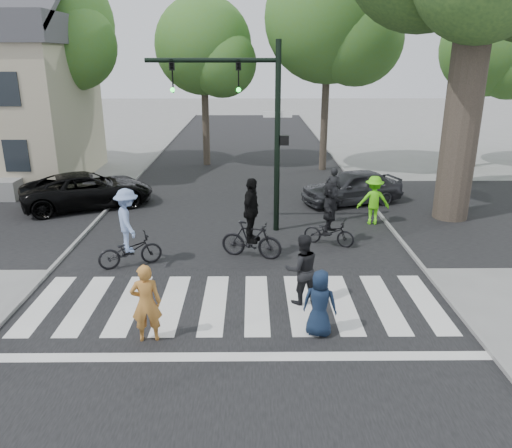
{
  "coord_description": "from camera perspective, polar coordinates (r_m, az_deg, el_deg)",
  "views": [
    {
      "loc": [
        0.39,
        -9.51,
        5.54
      ],
      "look_at": [
        0.5,
        3.0,
        1.3
      ],
      "focal_mm": 35.0,
      "sensor_mm": 36.0,
      "label": 1
    }
  ],
  "objects": [
    {
      "name": "pedestrian_woman",
      "position": [
        10.33,
        -12.44,
        -8.83
      ],
      "size": [
        0.66,
        0.49,
        1.67
      ],
      "primitive_type": "imported",
      "rotation": [
        0.0,
        0.0,
        3.29
      ],
      "color": "#BF7C34",
      "rests_on": "ground"
    },
    {
      "name": "ground",
      "position": [
        11.01,
        -2.52,
        -11.5
      ],
      "size": [
        120.0,
        120.0,
        0.0
      ],
      "primitive_type": "plane",
      "color": "gray",
      "rests_on": "ground"
    },
    {
      "name": "traffic_signal",
      "position": [
        15.79,
        -0.65,
        12.76
      ],
      "size": [
        4.45,
        0.29,
        6.0
      ],
      "color": "black",
      "rests_on": "ground"
    },
    {
      "name": "cyclist_left",
      "position": [
        13.96,
        -14.35,
        -1.06
      ],
      "size": [
        1.83,
        1.29,
        2.2
      ],
      "color": "black",
      "rests_on": "ground"
    },
    {
      "name": "pedestrian_child",
      "position": [
        10.42,
        7.3,
        -8.98
      ],
      "size": [
        0.8,
        0.63,
        1.44
      ],
      "primitive_type": "imported",
      "rotation": [
        0.0,
        0.0,
        2.87
      ],
      "color": "#132138",
      "rests_on": "ground"
    },
    {
      "name": "road_stem",
      "position": [
        15.53,
        -1.91,
        -2.16
      ],
      "size": [
        10.0,
        70.0,
        0.01
      ],
      "primitive_type": "cube",
      "color": "black",
      "rests_on": "ground"
    },
    {
      "name": "road_cross",
      "position": [
        18.36,
        -1.7,
        1.18
      ],
      "size": [
        70.0,
        10.0,
        0.01
      ],
      "primitive_type": "cube",
      "color": "black",
      "rests_on": "ground"
    },
    {
      "name": "bg_tree_2",
      "position": [
        26.21,
        -5.51,
        19.17
      ],
      "size": [
        5.04,
        4.8,
        8.4
      ],
      "color": "brown",
      "rests_on": "ground"
    },
    {
      "name": "curb_left",
      "position": [
        16.44,
        -19.81,
        -1.95
      ],
      "size": [
        0.1,
        70.0,
        0.1
      ],
      "primitive_type": "cube",
      "color": "gray",
      "rests_on": "ground"
    },
    {
      "name": "curb_right",
      "position": [
        16.2,
        16.26,
        -1.87
      ],
      "size": [
        0.1,
        70.0,
        0.1
      ],
      "primitive_type": "cube",
      "color": "gray",
      "rests_on": "ground"
    },
    {
      "name": "car_suv",
      "position": [
        20.11,
        -18.66,
        3.71
      ],
      "size": [
        5.31,
        4.0,
        1.34
      ],
      "primitive_type": "imported",
      "rotation": [
        0.0,
        0.0,
        1.99
      ],
      "color": "black",
      "rests_on": "ground"
    },
    {
      "name": "car_grey",
      "position": [
        19.85,
        10.9,
        4.19
      ],
      "size": [
        4.25,
        2.75,
        1.35
      ],
      "primitive_type": "imported",
      "rotation": [
        0.0,
        0.0,
        -1.25
      ],
      "color": "#323338",
      "rests_on": "ground"
    },
    {
      "name": "bg_tree_3",
      "position": [
        25.13,
        9.11,
        21.71
      ],
      "size": [
        6.3,
        6.0,
        10.2
      ],
      "color": "brown",
      "rests_on": "ground"
    },
    {
      "name": "bystander_dark",
      "position": [
        18.99,
        8.83,
        4.04
      ],
      "size": [
        0.68,
        0.57,
        1.6
      ],
      "primitive_type": "imported",
      "rotation": [
        0.0,
        0.0,
        2.77
      ],
      "color": "black",
      "rests_on": "ground"
    },
    {
      "name": "bystander_hivis",
      "position": [
        17.51,
        13.29,
        2.65
      ],
      "size": [
        1.12,
        0.68,
        1.69
      ],
      "primitive_type": "imported",
      "rotation": [
        0.0,
        0.0,
        3.09
      ],
      "color": "#5EE715",
      "rests_on": "ground"
    },
    {
      "name": "crosswalk",
      "position": [
        11.58,
        -2.41,
        -9.82
      ],
      "size": [
        10.0,
        3.85,
        0.01
      ],
      "color": "silver",
      "rests_on": "ground"
    },
    {
      "name": "pedestrian_adult",
      "position": [
        11.62,
        5.27,
        -5.15
      ],
      "size": [
        0.94,
        0.8,
        1.7
      ],
      "primitive_type": "imported",
      "rotation": [
        0.0,
        0.0,
        3.35
      ],
      "color": "black",
      "rests_on": "ground"
    },
    {
      "name": "bg_tree_1",
      "position": [
        26.61,
        -21.85,
        19.88
      ],
      "size": [
        6.09,
        5.8,
        9.8
      ],
      "color": "brown",
      "rests_on": "ground"
    },
    {
      "name": "cyclist_mid",
      "position": [
        14.1,
        -0.54,
        -0.22
      ],
      "size": [
        1.86,
        1.17,
        2.34
      ],
      "color": "black",
      "rests_on": "ground"
    },
    {
      "name": "bg_tree_4",
      "position": [
        28.24,
        25.51,
        17.2
      ],
      "size": [
        4.83,
        4.6,
        8.15
      ],
      "color": "brown",
      "rests_on": "ground"
    },
    {
      "name": "cyclist_right",
      "position": [
        15.24,
        8.44,
        0.75
      ],
      "size": [
        1.66,
        1.53,
        1.99
      ],
      "color": "black",
      "rests_on": "ground"
    }
  ]
}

